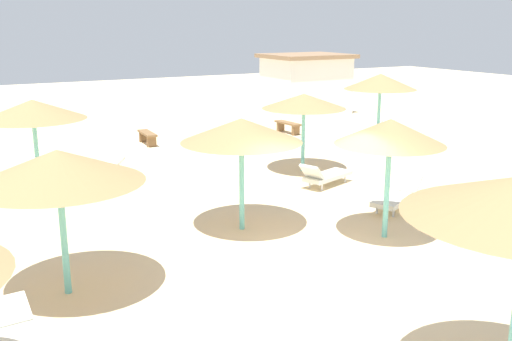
{
  "coord_description": "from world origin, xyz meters",
  "views": [
    {
      "loc": [
        -6.7,
        -9.05,
        4.69
      ],
      "look_at": [
        0.0,
        3.0,
        1.2
      ],
      "focal_mm": 41.15,
      "sensor_mm": 36.0,
      "label": 1
    }
  ],
  "objects_px": {
    "parasol_4": "(390,132)",
    "lounger_0": "(18,340)",
    "parasol_3": "(304,101)",
    "lounger_1": "(403,133)",
    "bench_0": "(147,136)",
    "parasol_1": "(380,82)",
    "lounger_3": "(325,175)",
    "parasol_0": "(58,167)",
    "parasol_6": "(33,110)",
    "beach_cabana": "(306,83)",
    "lounger_4": "(397,196)",
    "bench_1": "(288,125)",
    "parasol_8": "(241,131)",
    "lounger_6": "(97,171)"
  },
  "relations": [
    {
      "from": "parasol_4",
      "to": "bench_0",
      "type": "bearing_deg",
      "value": 95.75
    },
    {
      "from": "parasol_4",
      "to": "bench_1",
      "type": "xyz_separation_m",
      "value": [
        4.87,
        11.86,
        -2.05
      ]
    },
    {
      "from": "parasol_1",
      "to": "parasol_3",
      "type": "xyz_separation_m",
      "value": [
        -4.24,
        -1.32,
        -0.31
      ]
    },
    {
      "from": "lounger_3",
      "to": "bench_0",
      "type": "xyz_separation_m",
      "value": [
        -2.57,
        8.41,
        0.02
      ]
    },
    {
      "from": "lounger_1",
      "to": "parasol_8",
      "type": "bearing_deg",
      "value": -149.96
    },
    {
      "from": "parasol_4",
      "to": "lounger_3",
      "type": "xyz_separation_m",
      "value": [
        1.31,
        4.12,
        -2.07
      ]
    },
    {
      "from": "parasol_6",
      "to": "lounger_6",
      "type": "distance_m",
      "value": 2.87
    },
    {
      "from": "parasol_4",
      "to": "lounger_0",
      "type": "xyz_separation_m",
      "value": [
        -7.9,
        -1.27,
        -2.08
      ]
    },
    {
      "from": "lounger_6",
      "to": "parasol_4",
      "type": "bearing_deg",
      "value": -60.84
    },
    {
      "from": "parasol_0",
      "to": "parasol_3",
      "type": "relative_size",
      "value": 1.1
    },
    {
      "from": "parasol_6",
      "to": "bench_1",
      "type": "bearing_deg",
      "value": 23.04
    },
    {
      "from": "parasol_4",
      "to": "lounger_4",
      "type": "height_order",
      "value": "parasol_4"
    },
    {
      "from": "lounger_3",
      "to": "beach_cabana",
      "type": "height_order",
      "value": "beach_cabana"
    },
    {
      "from": "parasol_0",
      "to": "parasol_8",
      "type": "relative_size",
      "value": 1.06
    },
    {
      "from": "parasol_1",
      "to": "lounger_3",
      "type": "bearing_deg",
      "value": -145.93
    },
    {
      "from": "lounger_3",
      "to": "bench_1",
      "type": "height_order",
      "value": "lounger_3"
    },
    {
      "from": "parasol_1",
      "to": "parasol_8",
      "type": "relative_size",
      "value": 1.04
    },
    {
      "from": "lounger_1",
      "to": "bench_0",
      "type": "distance_m",
      "value": 10.29
    },
    {
      "from": "parasol_0",
      "to": "bench_1",
      "type": "height_order",
      "value": "parasol_0"
    },
    {
      "from": "parasol_3",
      "to": "lounger_0",
      "type": "relative_size",
      "value": 1.36
    },
    {
      "from": "parasol_3",
      "to": "beach_cabana",
      "type": "relative_size",
      "value": 0.63
    },
    {
      "from": "parasol_0",
      "to": "parasol_1",
      "type": "xyz_separation_m",
      "value": [
        12.81,
        6.7,
        0.25
      ]
    },
    {
      "from": "bench_1",
      "to": "lounger_1",
      "type": "bearing_deg",
      "value": -49.18
    },
    {
      "from": "parasol_4",
      "to": "lounger_3",
      "type": "distance_m",
      "value": 4.79
    },
    {
      "from": "parasol_0",
      "to": "parasol_1",
      "type": "distance_m",
      "value": 14.46
    },
    {
      "from": "parasol_0",
      "to": "lounger_6",
      "type": "relative_size",
      "value": 1.47
    },
    {
      "from": "lounger_0",
      "to": "lounger_1",
      "type": "xyz_separation_m",
      "value": [
        15.97,
        9.44,
        0.01
      ]
    },
    {
      "from": "lounger_1",
      "to": "lounger_3",
      "type": "xyz_separation_m",
      "value": [
        -6.76,
        -4.05,
        0.0
      ]
    },
    {
      "from": "lounger_3",
      "to": "bench_1",
      "type": "xyz_separation_m",
      "value": [
        3.57,
        7.75,
        0.02
      ]
    },
    {
      "from": "parasol_6",
      "to": "bench_0",
      "type": "xyz_separation_m",
      "value": [
        4.95,
        5.39,
        -2.06
      ]
    },
    {
      "from": "bench_0",
      "to": "parasol_4",
      "type": "bearing_deg",
      "value": -84.25
    },
    {
      "from": "bench_1",
      "to": "lounger_3",
      "type": "bearing_deg",
      "value": -114.73
    },
    {
      "from": "parasol_3",
      "to": "parasol_8",
      "type": "bearing_deg",
      "value": -137.52
    },
    {
      "from": "parasol_8",
      "to": "lounger_4",
      "type": "height_order",
      "value": "parasol_8"
    },
    {
      "from": "parasol_3",
      "to": "parasol_6",
      "type": "xyz_separation_m",
      "value": [
        -7.95,
        1.19,
        0.15
      ]
    },
    {
      "from": "parasol_1",
      "to": "bench_1",
      "type": "height_order",
      "value": "parasol_1"
    },
    {
      "from": "parasol_1",
      "to": "lounger_1",
      "type": "height_order",
      "value": "parasol_1"
    },
    {
      "from": "parasol_4",
      "to": "lounger_0",
      "type": "bearing_deg",
      "value": -170.88
    },
    {
      "from": "lounger_6",
      "to": "beach_cabana",
      "type": "bearing_deg",
      "value": 32.53
    },
    {
      "from": "parasol_3",
      "to": "lounger_4",
      "type": "distance_m",
      "value": 4.89
    },
    {
      "from": "parasol_6",
      "to": "lounger_0",
      "type": "height_order",
      "value": "parasol_6"
    },
    {
      "from": "parasol_6",
      "to": "parasol_8",
      "type": "bearing_deg",
      "value": -54.49
    },
    {
      "from": "lounger_0",
      "to": "parasol_6",
      "type": "bearing_deg",
      "value": 78.66
    },
    {
      "from": "parasol_6",
      "to": "lounger_1",
      "type": "xyz_separation_m",
      "value": [
        14.28,
        1.03,
        -2.09
      ]
    },
    {
      "from": "parasol_3",
      "to": "lounger_0",
      "type": "xyz_separation_m",
      "value": [
        -9.63,
        -7.23,
        -1.96
      ]
    },
    {
      "from": "parasol_8",
      "to": "parasol_1",
      "type": "bearing_deg",
      "value": 31.59
    },
    {
      "from": "parasol_1",
      "to": "lounger_4",
      "type": "height_order",
      "value": "parasol_1"
    },
    {
      "from": "parasol_4",
      "to": "parasol_6",
      "type": "xyz_separation_m",
      "value": [
        -6.22,
        7.14,
        0.02
      ]
    },
    {
      "from": "parasol_1",
      "to": "bench_1",
      "type": "xyz_separation_m",
      "value": [
        -1.1,
        4.59,
        -2.23
      ]
    },
    {
      "from": "parasol_1",
      "to": "lounger_0",
      "type": "relative_size",
      "value": 1.46
    }
  ]
}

